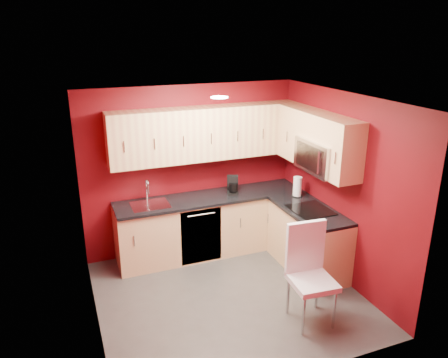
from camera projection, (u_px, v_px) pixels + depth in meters
floor at (228, 296)px, 5.57m from camera, size 3.20×3.20×0.00m
ceiling at (229, 100)px, 4.76m from camera, size 3.20×3.20×0.00m
wall_back at (191, 170)px, 6.48m from camera, size 3.20×0.00×3.20m
wall_front at (293, 267)px, 3.85m from camera, size 3.20×0.00×3.20m
wall_left at (89, 227)px, 4.61m from camera, size 0.00×3.00×3.00m
wall_right at (342, 188)px, 5.72m from camera, size 0.00×3.00×3.00m
base_cabinets_back at (211, 225)px, 6.55m from camera, size 2.80×0.60×0.87m
base_cabinets_right at (308, 240)px, 6.10m from camera, size 0.60×1.30×0.87m
countertop_back at (211, 198)px, 6.39m from camera, size 2.80×0.63×0.04m
countertop_right at (309, 211)px, 5.93m from camera, size 0.63×1.27×0.04m
upper_cabinets_back at (207, 133)px, 6.21m from camera, size 2.80×0.35×0.75m
upper_cabinets_right at (315, 135)px, 5.84m from camera, size 0.35×1.55×0.75m
microwave at (322, 156)px, 5.69m from camera, size 0.42×0.76×0.42m
cooktop at (311, 210)px, 5.89m from camera, size 0.50×0.55×0.01m
sink at (150, 202)px, 6.08m from camera, size 0.52×0.42×0.35m
dishwasher_front at (201, 236)px, 6.21m from camera, size 0.60×0.02×0.82m
downlight at (219, 97)px, 5.02m from camera, size 0.20×0.20×0.01m
coffee_maker at (233, 185)px, 6.44m from camera, size 0.23×0.26×0.27m
napkin_holder at (233, 186)px, 6.56m from camera, size 0.19×0.19×0.15m
paper_towel at (297, 187)px, 6.35m from camera, size 0.18×0.18×0.29m
dining_chair at (313, 277)px, 4.92m from camera, size 0.51×0.53×1.17m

